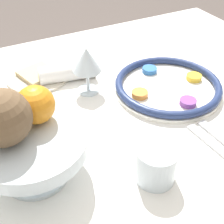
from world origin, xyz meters
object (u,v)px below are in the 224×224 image
Objects in this scene: orange_fruit at (35,105)px; bread_plate at (38,76)px; wine_glass at (87,61)px; cup_near at (156,165)px; napkin_roll at (68,72)px; fruit_stand at (31,147)px; coconut at (2,118)px; seder_plate at (167,85)px.

orange_fruit is 0.41× the size of bread_plate.
cup_near is at bearing 88.89° from wine_glass.
napkin_roll reaches higher than bread_plate.
coconut is (0.03, -0.01, 0.07)m from fruit_stand.
orange_fruit is 0.45× the size of napkin_roll.
bread_plate is 0.48m from cup_near.
napkin_roll is at bearing 145.31° from bread_plate.
wine_glass is 0.77× the size of napkin_roll.
seder_plate reaches higher than bread_plate.
wine_glass is 0.11m from napkin_roll.
seder_plate is 3.65× the size of cup_near.
orange_fruit is at bearing -41.89° from cup_near.
fruit_stand is at bearing 58.65° from napkin_roll.
napkin_roll is 0.42m from cup_near.
fruit_stand is 2.89× the size of orange_fruit.
wine_glass is 1.73× the size of orange_fruit.
seder_plate is 0.37m from bread_plate.
bread_plate is at bearing -51.57° from wine_glass.
orange_fruit reaches higher than seder_plate.
bread_plate is 0.09m from napkin_roll.
bread_plate is at bearing -37.12° from seder_plate.
bread_plate is at bearing -104.24° from orange_fruit.
fruit_stand is at bearing 163.13° from coconut.
fruit_stand is at bearing 46.39° from wine_glass.
fruit_stand is 2.09× the size of coconut.
cup_near reaches higher than seder_plate.
coconut reaches higher than orange_fruit.
fruit_stand is 0.37m from bread_plate.
fruit_stand is 0.24m from cup_near.
wine_glass is 0.33m from coconut.
coconut is 0.57× the size of bread_plate.
fruit_stand reaches higher than cup_near.
wine_glass is at bearing -91.11° from cup_near.
cup_near reaches higher than bread_plate.
napkin_roll is at bearing -120.43° from orange_fruit.
orange_fruit is 0.94× the size of cup_near.
bread_plate is at bearing -34.69° from napkin_roll.
wine_glass is at bearing 110.19° from napkin_roll.
wine_glass reaches higher than seder_plate.
fruit_stand is 0.35m from napkin_roll.
cup_near is at bearing 93.04° from napkin_roll.
bread_plate is (-0.11, -0.35, -0.07)m from fruit_stand.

